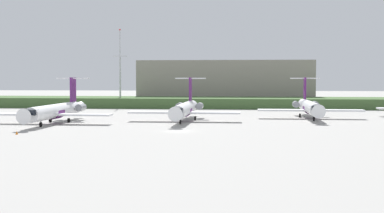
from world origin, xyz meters
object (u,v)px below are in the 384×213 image
(regional_jet_second, at_px, (56,110))
(safety_cone_mid_marker, at_px, (17,133))
(regional_jet_third, at_px, (185,109))
(antenna_mast, at_px, (120,75))
(regional_jet_fourth, at_px, (310,107))

(regional_jet_second, xyz_separation_m, safety_cone_mid_marker, (1.14, -20.88, -2.26))
(regional_jet_third, relative_size, safety_cone_mid_marker, 56.36)
(antenna_mast, bearing_deg, regional_jet_second, -88.95)
(antenna_mast, xyz_separation_m, safety_cone_mid_marker, (2.20, -79.08, -9.52))
(regional_jet_second, height_order, safety_cone_mid_marker, regional_jet_second)
(antenna_mast, bearing_deg, regional_jet_third, -62.91)
(regional_jet_second, xyz_separation_m, antenna_mast, (-1.07, 58.20, 7.26))
(regional_jet_second, bearing_deg, antenna_mast, 91.05)
(regional_jet_fourth, height_order, antenna_mast, antenna_mast)
(regional_jet_third, distance_m, regional_jet_fourth, 28.46)
(regional_jet_second, height_order, regional_jet_third, same)
(regional_jet_second, xyz_separation_m, regional_jet_third, (24.49, 8.22, 0.00))
(regional_jet_second, relative_size, regional_jet_fourth, 1.00)
(antenna_mast, relative_size, safety_cone_mid_marker, 42.95)
(regional_jet_second, relative_size, regional_jet_third, 1.00)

